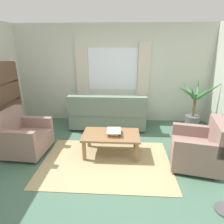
# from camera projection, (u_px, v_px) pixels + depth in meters

# --- Properties ---
(ground_plane) EXTENTS (6.24, 6.24, 0.00)m
(ground_plane) POSITION_uv_depth(u_px,v_px,m) (106.00, 163.00, 3.63)
(ground_plane) COLOR #476B56
(wall_back) EXTENTS (5.32, 0.12, 2.60)m
(wall_back) POSITION_uv_depth(u_px,v_px,m) (113.00, 74.00, 5.33)
(wall_back) COLOR beige
(wall_back) RESTS_ON ground_plane
(window_with_curtains) EXTENTS (1.98, 0.07, 1.40)m
(window_with_curtains) POSITION_uv_depth(u_px,v_px,m) (113.00, 69.00, 5.20)
(window_with_curtains) COLOR white
(area_rug) EXTENTS (2.37, 1.63, 0.01)m
(area_rug) POSITION_uv_depth(u_px,v_px,m) (106.00, 162.00, 3.63)
(area_rug) COLOR tan
(area_rug) RESTS_ON ground_plane
(couch) EXTENTS (1.90, 0.82, 0.92)m
(couch) POSITION_uv_depth(u_px,v_px,m) (108.00, 115.00, 5.02)
(couch) COLOR slate
(couch) RESTS_ON ground_plane
(armchair_left) EXTENTS (0.87, 0.89, 0.88)m
(armchair_left) POSITION_uv_depth(u_px,v_px,m) (23.00, 137.00, 3.87)
(armchair_left) COLOR gray
(armchair_left) RESTS_ON ground_plane
(armchair_right) EXTENTS (0.97, 0.99, 0.88)m
(armchair_right) POSITION_uv_depth(u_px,v_px,m) (199.00, 148.00, 3.44)
(armchair_right) COLOR gray
(armchair_right) RESTS_ON ground_plane
(coffee_table) EXTENTS (1.10, 0.64, 0.44)m
(coffee_table) POSITION_uv_depth(u_px,v_px,m) (111.00, 137.00, 3.80)
(coffee_table) COLOR olive
(coffee_table) RESTS_ON ground_plane
(book_stack_on_table) EXTENTS (0.27, 0.33, 0.09)m
(book_stack_on_table) POSITION_uv_depth(u_px,v_px,m) (114.00, 132.00, 3.75)
(book_stack_on_table) COLOR orange
(book_stack_on_table) RESTS_ON coffee_table
(potted_plant) EXTENTS (1.08, 0.96, 1.29)m
(potted_plant) POSITION_uv_depth(u_px,v_px,m) (194.00, 109.00, 4.92)
(potted_plant) COLOR #56565B
(potted_plant) RESTS_ON ground_plane
(bookshelf) EXTENTS (0.30, 0.94, 1.72)m
(bookshelf) POSITION_uv_depth(u_px,v_px,m) (6.00, 101.00, 4.38)
(bookshelf) COLOR brown
(bookshelf) RESTS_ON ground_plane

